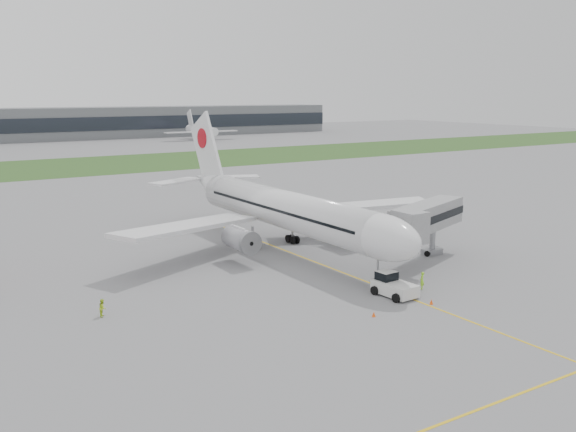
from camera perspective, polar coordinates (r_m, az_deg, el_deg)
ground at (r=82.58m, az=1.18°, el=-3.64°), size 600.00×600.00×0.00m
apron_markings at (r=78.62m, az=3.21°, el=-4.40°), size 70.00×70.00×0.04m
grass_strip at (r=192.77m, az=-19.10°, el=4.16°), size 600.00×50.00×0.02m
terminal_building at (r=299.93m, az=-24.23°, el=7.37°), size 320.00×22.30×14.00m
airliner at (r=85.36m, az=-0.62°, el=0.74°), size 48.13×53.95×17.88m
pushback_tug at (r=67.84m, az=9.28°, el=-6.08°), size 3.41×4.81×2.37m
jet_bridge at (r=80.57m, az=12.05°, el=-0.22°), size 15.54×9.67×7.46m
safety_cone_left at (r=61.58m, az=7.64°, el=-8.64°), size 0.36×0.36×0.50m
safety_cone_right at (r=66.01m, az=12.63°, el=-7.45°), size 0.39×0.39×0.53m
ground_crew_near at (r=70.50m, az=11.82°, el=-5.64°), size 0.82×0.80×1.90m
ground_crew_far at (r=63.39m, az=-16.15°, el=-7.84°), size 0.96×1.03×1.70m
distant_aircraft_right at (r=286.62m, az=-7.68°, el=6.70°), size 34.56×30.84×12.70m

